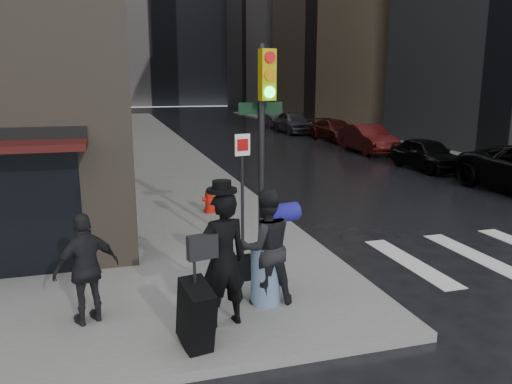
# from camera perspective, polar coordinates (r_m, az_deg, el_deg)

# --- Properties ---
(ground) EXTENTS (140.00, 140.00, 0.00)m
(ground) POSITION_cam_1_polar(r_m,az_deg,el_deg) (8.81, 1.07, -12.44)
(ground) COLOR black
(ground) RESTS_ON ground
(sidewalk_left) EXTENTS (4.00, 50.00, 0.15)m
(sidewalk_left) POSITION_cam_1_polar(r_m,az_deg,el_deg) (34.90, -12.23, 6.19)
(sidewalk_left) COLOR slate
(sidewalk_left) RESTS_ON ground
(sidewalk_right) EXTENTS (3.00, 50.00, 0.15)m
(sidewalk_right) POSITION_cam_1_polar(r_m,az_deg,el_deg) (38.27, 8.50, 6.86)
(sidewalk_right) COLOR slate
(sidewalk_right) RESTS_ON ground
(bldg_left_far) EXTENTS (22.00, 20.00, 26.00)m
(bldg_left_far) POSITION_cam_1_polar(r_m,az_deg,el_deg) (71.05, -26.08, 18.76)
(bldg_left_far) COLOR brown
(bldg_left_far) RESTS_ON ground
(bldg_right_far) EXTENTS (22.00, 20.00, 25.00)m
(bldg_right_far) POSITION_cam_1_polar(r_m,az_deg,el_deg) (72.04, 7.60, 19.35)
(bldg_right_far) COLOR slate
(bldg_right_far) RESTS_ON ground
(bldg_distant) EXTENTS (40.00, 12.00, 32.00)m
(bldg_distant) POSITION_cam_1_polar(r_m,az_deg,el_deg) (86.91, -11.17, 20.36)
(bldg_distant) COLOR slate
(bldg_distant) RESTS_ON ground
(man_overcoat) EXTENTS (1.16, 1.31, 2.24)m
(man_overcoat) POSITION_cam_1_polar(r_m,az_deg,el_deg) (7.27, -4.43, -8.68)
(man_overcoat) COLOR black
(man_overcoat) RESTS_ON ground
(man_jeans) EXTENTS (1.38, 0.76, 1.92)m
(man_jeans) POSITION_cam_1_polar(r_m,az_deg,el_deg) (8.09, 1.01, -6.27)
(man_jeans) COLOR black
(man_jeans) RESTS_ON ground
(man_greycoat) EXTENTS (1.08, 0.78, 1.70)m
(man_greycoat) POSITION_cam_1_polar(r_m,az_deg,el_deg) (7.90, -18.77, -8.30)
(man_greycoat) COLOR black
(man_greycoat) RESTS_ON ground
(traffic_light) EXTENTS (1.06, 0.56, 4.28)m
(traffic_light) POSITION_cam_1_polar(r_m,az_deg,el_deg) (9.88, 0.71, 7.82)
(traffic_light) COLOR black
(traffic_light) RESTS_ON ground
(fire_hydrant) EXTENTS (0.39, 0.31, 0.70)m
(fire_hydrant) POSITION_cam_1_polar(r_m,az_deg,el_deg) (13.93, -5.35, -1.08)
(fire_hydrant) COLOR #B7170B
(fire_hydrant) RESTS_ON ground
(parked_car_1) EXTENTS (1.70, 4.04, 1.36)m
(parked_car_1) POSITION_cam_1_polar(r_m,az_deg,el_deg) (22.76, 18.94, 4.13)
(parked_car_1) COLOR black
(parked_car_1) RESTS_ON ground
(parked_car_2) EXTENTS (1.75, 4.56, 1.48)m
(parked_car_2) POSITION_cam_1_polar(r_m,az_deg,el_deg) (27.53, 12.64, 5.96)
(parked_car_2) COLOR #3B0B0B
(parked_car_2) RESTS_ON ground
(parked_car_3) EXTENTS (2.16, 4.77, 1.36)m
(parked_car_3) POSITION_cam_1_polar(r_m,az_deg,el_deg) (32.78, 9.01, 6.99)
(parked_car_3) COLOR #3F100C
(parked_car_3) RESTS_ON ground
(parked_car_4) EXTENTS (1.91, 4.68, 1.59)m
(parked_car_4) POSITION_cam_1_polar(r_m,az_deg,el_deg) (37.56, 4.25, 7.96)
(parked_car_4) COLOR #424247
(parked_car_4) RESTS_ON ground
(parked_car_5) EXTENTS (1.57, 4.42, 1.45)m
(parked_car_5) POSITION_cam_1_polar(r_m,az_deg,el_deg) (42.89, 1.96, 8.45)
(parked_car_5) COLOR #3B3A3F
(parked_car_5) RESTS_ON ground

